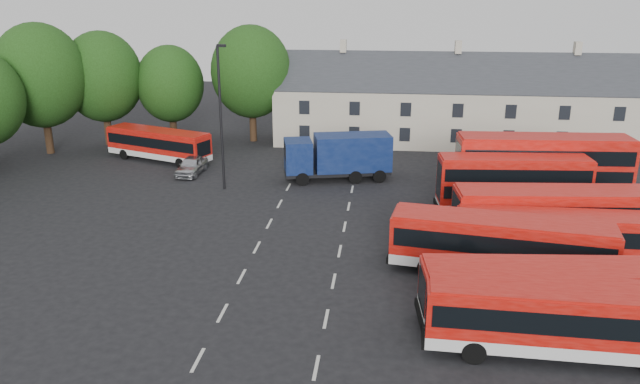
# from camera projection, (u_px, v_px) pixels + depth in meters

# --- Properties ---
(ground) EXTENTS (140.00, 140.00, 0.00)m
(ground) POSITION_uv_depth(u_px,v_px,m) (250.00, 261.00, 35.55)
(ground) COLOR black
(ground) RESTS_ON ground
(lane_markings) EXTENTS (5.15, 33.80, 0.01)m
(lane_markings) POSITION_uv_depth(u_px,v_px,m) (298.00, 249.00, 37.18)
(lane_markings) COLOR beige
(lane_markings) RESTS_ON ground
(treeline) EXTENTS (29.92, 32.59, 12.01)m
(treeline) POSITION_uv_depth(u_px,v_px,m) (60.00, 87.00, 53.93)
(treeline) COLOR black
(treeline) RESTS_ON ground
(terrace_houses) EXTENTS (35.70, 7.13, 10.06)m
(terrace_houses) POSITION_uv_depth(u_px,v_px,m) (454.00, 105.00, 61.21)
(terrace_houses) COLOR beige
(terrace_houses) RESTS_ON ground
(bus_row_a) EXTENTS (11.32, 3.02, 3.18)m
(bus_row_a) POSITION_uv_depth(u_px,v_px,m) (563.00, 315.00, 25.89)
(bus_row_a) COLOR silver
(bus_row_a) RESTS_ON ground
(bus_row_b) EXTENTS (11.33, 3.49, 3.15)m
(bus_row_b) POSITION_uv_depth(u_px,v_px,m) (546.00, 291.00, 27.94)
(bus_row_b) COLOR silver
(bus_row_b) RESTS_ON ground
(bus_row_c) EXTENTS (11.79, 4.38, 3.26)m
(bus_row_c) POSITION_uv_depth(u_px,v_px,m) (500.00, 241.00, 33.27)
(bus_row_c) COLOR silver
(bus_row_c) RESTS_ON ground
(bus_row_d) EXTENTS (10.45, 2.45, 2.95)m
(bus_row_d) POSITION_uv_depth(u_px,v_px,m) (553.00, 234.00, 34.81)
(bus_row_d) COLOR silver
(bus_row_d) RESTS_ON ground
(bus_row_e) EXTENTS (12.34, 3.82, 3.43)m
(bus_row_e) POSITION_uv_depth(u_px,v_px,m) (557.00, 211.00, 37.45)
(bus_row_e) COLOR silver
(bus_row_e) RESTS_ON ground
(bus_dd_south) EXTENTS (10.16, 3.03, 4.11)m
(bus_dd_south) POSITION_uv_depth(u_px,v_px,m) (513.00, 182.00, 42.21)
(bus_dd_south) COLOR silver
(bus_dd_south) RESTS_ON ground
(bus_dd_north) EXTENTS (12.18, 3.41, 4.94)m
(bus_dd_north) POSITION_uv_depth(u_px,v_px,m) (543.00, 165.00, 44.39)
(bus_dd_north) COLOR silver
(bus_dd_north) RESTS_ON ground
(bus_north) EXTENTS (10.25, 5.79, 2.86)m
(bus_north) POSITION_uv_depth(u_px,v_px,m) (158.00, 142.00, 55.64)
(bus_north) COLOR silver
(bus_north) RESTS_ON ground
(box_truck) EXTENTS (8.84, 4.55, 3.70)m
(box_truck) POSITION_uv_depth(u_px,v_px,m) (339.00, 155.00, 50.02)
(box_truck) COLOR black
(box_truck) RESTS_ON ground
(silver_car) EXTENTS (1.91, 4.44, 1.49)m
(silver_car) POSITION_uv_depth(u_px,v_px,m) (192.00, 165.00, 51.98)
(silver_car) COLOR #B4B6BC
(silver_car) RESTS_ON ground
(lamppost) EXTENTS (0.76, 0.41, 10.98)m
(lamppost) POSITION_uv_depth(u_px,v_px,m) (221.00, 114.00, 46.52)
(lamppost) COLOR black
(lamppost) RESTS_ON ground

